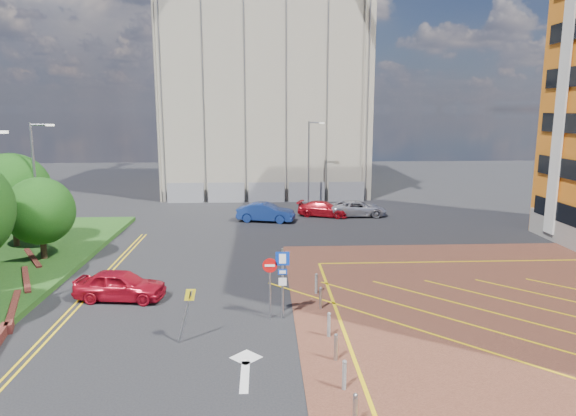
{
  "coord_description": "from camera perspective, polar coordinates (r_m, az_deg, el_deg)",
  "views": [
    {
      "loc": [
        -0.29,
        -20.36,
        9.08
      ],
      "look_at": [
        0.87,
        3.73,
        4.45
      ],
      "focal_mm": 32.0,
      "sensor_mm": 36.0,
      "label": 1
    }
  ],
  "objects": [
    {
      "name": "car_red_back",
      "position": [
        44.35,
        3.96,
        -0.11
      ],
      "size": [
        4.81,
        3.13,
        1.29
      ],
      "primitive_type": "imported",
      "rotation": [
        0.0,
        0.0,
        1.25
      ],
      "color": "red",
      "rests_on": "ground"
    },
    {
      "name": "tree_c",
      "position": [
        33.63,
        -25.84,
        -0.3
      ],
      "size": [
        4.0,
        4.0,
        4.9
      ],
      "color": "#3D2B1C",
      "rests_on": "grass_bed"
    },
    {
      "name": "bollard_row",
      "position": [
        20.75,
        4.8,
        -13.69
      ],
      "size": [
        0.14,
        11.14,
        0.9
      ],
      "color": "#9EA0A8",
      "rests_on": "forecourt"
    },
    {
      "name": "warning_sign",
      "position": [
        20.82,
        -11.15,
        -10.91
      ],
      "size": [
        0.75,
        0.42,
        2.25
      ],
      "color": "#9EA0A8",
      "rests_on": "ground"
    },
    {
      "name": "car_silver_back",
      "position": [
        44.73,
        7.76,
        -0.04
      ],
      "size": [
        4.92,
        2.29,
        1.36
      ],
      "primitive_type": "imported",
      "rotation": [
        0.0,
        0.0,
        1.56
      ],
      "color": "silver",
      "rests_on": "ground"
    },
    {
      "name": "construction_fence",
      "position": [
        51.02,
        -1.28,
        1.77
      ],
      "size": [
        21.6,
        0.06,
        2.0
      ],
      "primitive_type": "cube",
      "color": "gray",
      "rests_on": "ground"
    },
    {
      "name": "tree_d",
      "position": [
        37.45,
        -28.38,
        1.57
      ],
      "size": [
        5.0,
        5.0,
        6.08
      ],
      "color": "#3D2B1C",
      "rests_on": "grass_bed"
    },
    {
      "name": "car_red_left",
      "position": [
        26.37,
        -18.14,
        -8.13
      ],
      "size": [
        4.52,
        2.27,
        1.48
      ],
      "primitive_type": "imported",
      "rotation": [
        0.0,
        0.0,
        1.44
      ],
      "color": "#AB0E20",
      "rests_on": "ground"
    },
    {
      "name": "lamp_back",
      "position": [
        48.79,
        2.4,
        5.32
      ],
      "size": [
        1.53,
        0.16,
        8.0
      ],
      "color": "#9EA0A8",
      "rests_on": "ground"
    },
    {
      "name": "construction_building",
      "position": [
        60.39,
        -2.55,
        12.69
      ],
      "size": [
        21.2,
        19.2,
        22.0
      ],
      "primitive_type": "cube",
      "color": "#ACA18C",
      "rests_on": "ground"
    },
    {
      "name": "ground",
      "position": [
        22.3,
        -1.82,
        -13.16
      ],
      "size": [
        140.0,
        140.0,
        0.0
      ],
      "primitive_type": "plane",
      "color": "black",
      "rests_on": "ground"
    },
    {
      "name": "sign_cluster",
      "position": [
        22.51,
        -1.14,
        -7.58
      ],
      "size": [
        1.17,
        0.12,
        3.2
      ],
      "color": "#9EA0A8",
      "rests_on": "ground"
    },
    {
      "name": "lamp_left_far",
      "position": [
        35.59,
        -26.16,
        2.63
      ],
      "size": [
        1.53,
        0.16,
        8.0
      ],
      "color": "#9EA0A8",
      "rests_on": "grass_bed"
    },
    {
      "name": "retaining_wall",
      "position": [
        26.67,
        -28.59,
        -9.95
      ],
      "size": [
        6.06,
        20.33,
        0.4
      ],
      "color": "maroon",
      "rests_on": "ground"
    },
    {
      "name": "car_blue_back",
      "position": [
        42.22,
        -2.48,
        -0.48
      ],
      "size": [
        4.94,
        2.66,
        1.54
      ],
      "primitive_type": "imported",
      "rotation": [
        0.0,
        0.0,
        1.34
      ],
      "color": "navy",
      "rests_on": "ground"
    }
  ]
}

